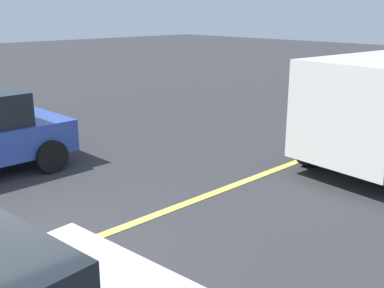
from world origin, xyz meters
The scene contains 2 objects.
ground_plane centered at (0.00, 0.00, 0.00)m, with size 80.00×80.00×0.00m, color #2D2D30.
lane_marking_centre centered at (3.00, 0.00, 0.01)m, with size 28.00×0.16×0.01m, color #E0D14C.
Camera 1 is at (-1.90, -5.15, 3.06)m, focal length 43.46 mm.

